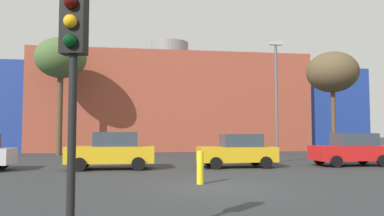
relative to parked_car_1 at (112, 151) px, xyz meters
name	(u,v)px	position (x,y,z in m)	size (l,w,h in m)	color
ground_plane	(222,188)	(3.93, -6.74, -0.90)	(200.00, 200.00, 0.00)	#2D3033
building_backdrop	(169,106)	(4.59, 20.70, 3.60)	(38.73, 11.98, 11.23)	#9E4733
parked_car_1	(112,151)	(0.00, 0.00, 0.00)	(4.16, 2.04, 1.80)	gold
parked_car_2	(238,151)	(6.31, 0.00, -0.05)	(3.92, 1.92, 1.70)	gold
parked_car_3	(351,149)	(12.56, 0.00, -0.03)	(4.01, 1.97, 1.74)	red
traffic_light_near_left	(73,62)	(0.24, -13.23, 1.93)	(0.40, 0.39, 3.84)	black
bare_tree_0	(332,73)	(15.14, 6.40, 5.17)	(3.66, 3.66, 7.58)	brown
bare_tree_1	(61,59)	(-4.77, 11.75, 6.62)	(3.98, 3.98, 9.22)	brown
bollard_yellow_0	(200,167)	(3.37, -5.80, -0.32)	(0.24, 0.24, 1.15)	yellow
street_lamp	(276,93)	(9.46, 2.68, 3.25)	(0.80, 0.24, 7.25)	#59595E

